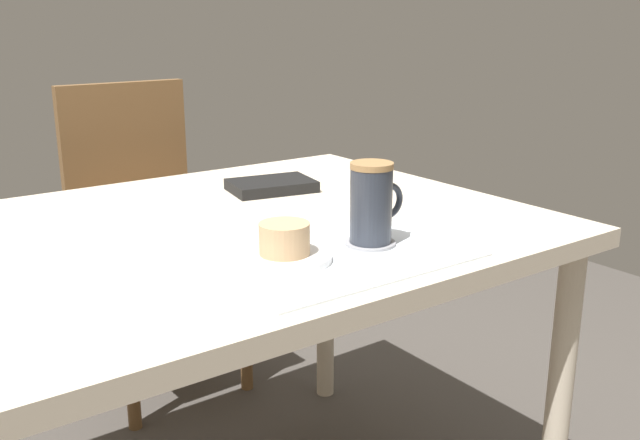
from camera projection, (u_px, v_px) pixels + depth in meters
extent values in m
cylinder|color=beige|center=(558.00, 404.00, 1.42)|extent=(0.05, 0.05, 0.67)
cylinder|color=beige|center=(325.00, 287.00, 2.02)|extent=(0.05, 0.05, 0.67)
cube|color=beige|center=(222.00, 235.00, 1.32)|extent=(1.17, 0.89, 0.04)
cylinder|color=brown|center=(245.00, 323.00, 2.09)|extent=(0.04, 0.04, 0.42)
cylinder|color=brown|center=(131.00, 357.00, 1.88)|extent=(0.04, 0.04, 0.42)
cylinder|color=brown|center=(189.00, 288.00, 2.36)|extent=(0.04, 0.04, 0.42)
cylinder|color=brown|center=(84.00, 314.00, 2.15)|extent=(0.04, 0.04, 0.42)
cube|color=brown|center=(158.00, 245.00, 2.06)|extent=(0.43, 0.43, 0.04)
cube|color=brown|center=(126.00, 155.00, 2.14)|extent=(0.39, 0.04, 0.43)
cube|color=white|center=(334.00, 254.00, 1.16)|extent=(0.41, 0.31, 0.00)
cylinder|color=white|center=(285.00, 257.00, 1.11)|extent=(0.15, 0.15, 0.01)
cylinder|color=tan|center=(284.00, 239.00, 1.11)|extent=(0.08, 0.08, 0.05)
cylinder|color=#99999E|center=(370.00, 243.00, 1.19)|extent=(0.09, 0.09, 0.00)
cylinder|color=#2D333D|center=(371.00, 206.00, 1.18)|extent=(0.07, 0.07, 0.13)
cylinder|color=#9E7547|center=(372.00, 166.00, 1.16)|extent=(0.07, 0.07, 0.01)
torus|color=#2D333D|center=(388.00, 201.00, 1.20)|extent=(0.06, 0.01, 0.06)
cube|color=black|center=(271.00, 186.00, 1.57)|extent=(0.20, 0.16, 0.02)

